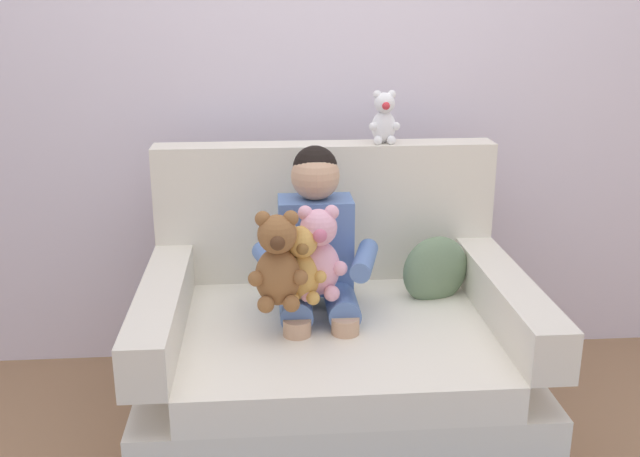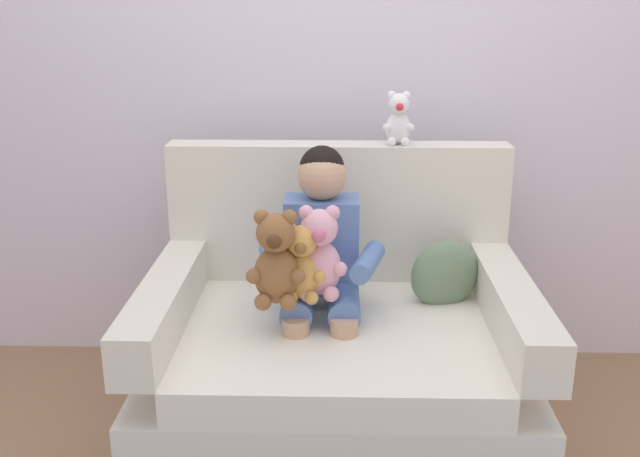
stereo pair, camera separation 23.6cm
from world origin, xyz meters
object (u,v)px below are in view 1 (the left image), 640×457
plush_brown (278,263)px  plush_white_on_backrest (384,119)px  plush_honey (302,265)px  plush_pink (319,255)px  throw_pillow (435,270)px  armchair (334,356)px  seated_child (317,254)px

plush_brown → plush_white_on_backrest: 0.78m
plush_honey → plush_white_on_backrest: plush_white_on_backrest is taller
plush_pink → throw_pillow: 0.53m
throw_pillow → plush_honey: bearing=-153.0°
plush_brown → throw_pillow: plush_brown is taller
armchair → plush_white_on_backrest: 0.90m
armchair → plush_brown: (-0.20, -0.16, 0.42)m
plush_brown → throw_pillow: size_ratio=1.24×
armchair → plush_pink: size_ratio=4.13×
plush_honey → plush_white_on_backrest: size_ratio=1.34×
plush_pink → plush_white_on_backrest: bearing=63.9°
armchair → plush_pink: 0.43m
armchair → plush_brown: bearing=-141.8°
plush_honey → seated_child: bearing=50.4°
seated_child → plush_pink: (-0.00, -0.12, 0.04)m
plush_honey → plush_pink: size_ratio=0.85×
plush_white_on_backrest → plush_brown: bearing=-137.6°
plush_white_on_backrest → throw_pillow: (0.17, -0.24, -0.53)m
plush_white_on_backrest → throw_pillow: plush_white_on_backrest is taller
armchair → plush_white_on_backrest: bearing=59.6°
plush_pink → throw_pillow: bearing=32.0°
plush_pink → plush_brown: 0.16m
seated_child → throw_pillow: (0.45, 0.10, -0.11)m
plush_honey → plush_brown: 0.09m
plush_pink → plush_white_on_backrest: 0.66m
seated_child → plush_white_on_backrest: plush_white_on_backrest is taller
plush_white_on_backrest → throw_pillow: 0.60m
plush_honey → plush_white_on_backrest: bearing=36.9°
plush_brown → throw_pillow: bearing=23.5°
seated_child → plush_pink: bearing=-95.1°
seated_child → plush_brown: (-0.14, -0.20, 0.05)m
armchair → seated_child: 0.38m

